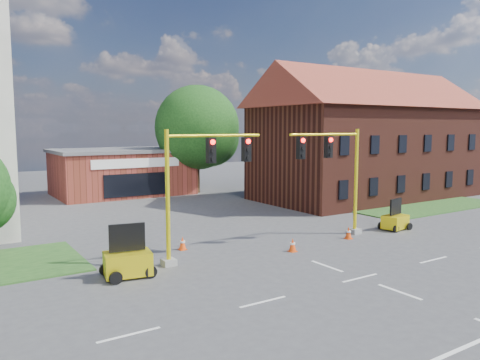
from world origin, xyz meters
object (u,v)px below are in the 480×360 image
at_px(signal_mast_west, 200,178).
at_px(signal_mast_east, 336,169).
at_px(trailer_east, 395,220).
at_px(trailer_west, 128,261).
at_px(pickup_white, 336,197).

xyz_separation_m(signal_mast_west, signal_mast_east, (8.71, 0.00, 0.00)).
relative_size(signal_mast_west, trailer_east, 3.37).
xyz_separation_m(signal_mast_east, trailer_east, (4.58, -0.57, -3.34)).
xyz_separation_m(signal_mast_west, trailer_east, (13.29, -0.57, -3.34)).
height_order(signal_mast_west, trailer_east, signal_mast_west).
relative_size(trailer_west, pickup_white, 0.44).
relative_size(signal_mast_west, pickup_white, 1.26).
bearing_deg(trailer_west, trailer_east, 10.14).
bearing_deg(trailer_east, trailer_west, 169.09).
distance_m(trailer_west, pickup_white, 22.26).
bearing_deg(trailer_east, pickup_white, 57.41).
distance_m(signal_mast_east, pickup_white, 11.85).
bearing_deg(signal_mast_east, signal_mast_west, 180.00).
xyz_separation_m(trailer_west, trailer_east, (17.06, 0.01, -0.11)).
height_order(signal_mast_east, trailer_east, signal_mast_east).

